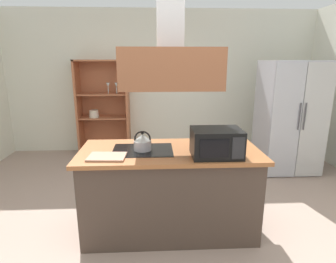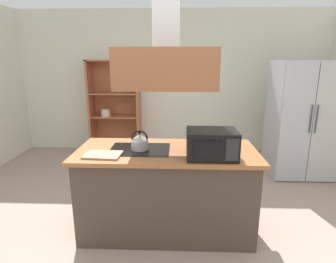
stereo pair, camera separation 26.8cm
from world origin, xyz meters
TOP-DOWN VIEW (x-y plane):
  - ground_plane at (0.00, 0.00)m, footprint 7.80×7.80m
  - wall_back at (0.00, 3.00)m, footprint 6.00×0.12m
  - kitchen_island at (0.01, 0.16)m, footprint 1.81×0.81m
  - range_hood at (0.01, 0.16)m, footprint 0.90×0.70m
  - refrigerator at (2.03, 1.76)m, footprint 0.90×0.78m
  - dish_cabinet at (-1.10, 2.78)m, footprint 0.96×0.40m
  - kettle at (-0.26, 0.16)m, footprint 0.18×0.18m
  - cutting_board at (-0.58, -0.05)m, footprint 0.35×0.26m
  - microwave at (0.43, -0.05)m, footprint 0.46×0.35m

SIDE VIEW (x-z plane):
  - ground_plane at x=0.00m, z-range 0.00..0.00m
  - kitchen_island at x=0.01m, z-range 0.00..0.90m
  - dish_cabinet at x=-1.10m, z-range -0.10..1.68m
  - refrigerator at x=2.03m, z-range 0.00..1.77m
  - cutting_board at x=-0.58m, z-range 0.90..0.92m
  - kettle at x=-0.26m, z-range 0.89..1.08m
  - microwave at x=0.43m, z-range 0.90..1.16m
  - wall_back at x=0.00m, z-range 0.00..2.70m
  - range_hood at x=0.01m, z-range 1.21..2.39m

